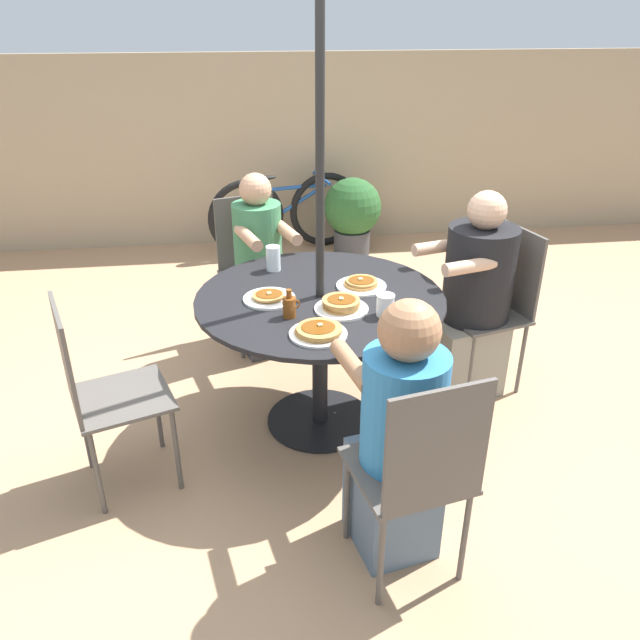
{
  "coord_description": "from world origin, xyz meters",
  "views": [
    {
      "loc": [
        -0.37,
        -2.79,
        2.06
      ],
      "look_at": [
        0.0,
        0.0,
        0.62
      ],
      "focal_mm": 35.0,
      "sensor_mm": 36.0,
      "label": 1
    }
  ],
  "objects_px": {
    "bicycle": "(287,213)",
    "pancake_plate_b": "(318,332)",
    "diner_south": "(260,271)",
    "syrup_bottle": "(290,306)",
    "patio_table": "(320,320)",
    "diner_east": "(471,306)",
    "diner_north": "(398,441)",
    "pancake_plate_d": "(361,284)",
    "pancake_plate_a": "(269,297)",
    "pancake_plate_c": "(341,305)",
    "patio_chair_south": "(252,261)",
    "coffee_cup": "(385,305)",
    "patio_chair_north": "(419,468)",
    "patio_chair_east": "(497,299)",
    "patio_chair_west": "(99,387)",
    "drinking_glass_a": "(273,258)",
    "potted_shrub": "(352,212)"
  },
  "relations": [
    {
      "from": "pancake_plate_b",
      "to": "drinking_glass_a",
      "type": "relative_size",
      "value": 1.9
    },
    {
      "from": "patio_table",
      "to": "coffee_cup",
      "type": "height_order",
      "value": "coffee_cup"
    },
    {
      "from": "patio_chair_north",
      "to": "pancake_plate_d",
      "type": "relative_size",
      "value": 3.72
    },
    {
      "from": "pancake_plate_d",
      "to": "bicycle",
      "type": "xyz_separation_m",
      "value": [
        -0.17,
        2.62,
        -0.42
      ]
    },
    {
      "from": "patio_chair_west",
      "to": "coffee_cup",
      "type": "bearing_deg",
      "value": 75.54
    },
    {
      "from": "diner_north",
      "to": "pancake_plate_d",
      "type": "relative_size",
      "value": 4.48
    },
    {
      "from": "patio_chair_south",
      "to": "pancake_plate_a",
      "type": "distance_m",
      "value": 1.09
    },
    {
      "from": "diner_south",
      "to": "coffee_cup",
      "type": "distance_m",
      "value": 1.29
    },
    {
      "from": "patio_chair_south",
      "to": "patio_chair_west",
      "type": "xyz_separation_m",
      "value": [
        -0.72,
        -1.42,
        0.0
      ]
    },
    {
      "from": "patio_chair_south",
      "to": "pancake_plate_b",
      "type": "height_order",
      "value": "patio_chair_south"
    },
    {
      "from": "coffee_cup",
      "to": "pancake_plate_a",
      "type": "bearing_deg",
      "value": 155.33
    },
    {
      "from": "patio_chair_south",
      "to": "potted_shrub",
      "type": "distance_m",
      "value": 1.75
    },
    {
      "from": "patio_chair_south",
      "to": "bicycle",
      "type": "xyz_separation_m",
      "value": [
        0.37,
        1.65,
        -0.19
      ]
    },
    {
      "from": "patio_table",
      "to": "diner_east",
      "type": "relative_size",
      "value": 1.05
    },
    {
      "from": "patio_chair_south",
      "to": "diner_south",
      "type": "bearing_deg",
      "value": 90.0
    },
    {
      "from": "patio_chair_south",
      "to": "pancake_plate_b",
      "type": "relative_size",
      "value": 3.72
    },
    {
      "from": "patio_chair_west",
      "to": "diner_east",
      "type": "bearing_deg",
      "value": 87.74
    },
    {
      "from": "diner_north",
      "to": "potted_shrub",
      "type": "relative_size",
      "value": 1.65
    },
    {
      "from": "diner_east",
      "to": "bicycle",
      "type": "bearing_deg",
      "value": 4.16
    },
    {
      "from": "diner_east",
      "to": "syrup_bottle",
      "type": "height_order",
      "value": "diner_east"
    },
    {
      "from": "pancake_plate_a",
      "to": "pancake_plate_c",
      "type": "height_order",
      "value": "pancake_plate_c"
    },
    {
      "from": "pancake_plate_d",
      "to": "potted_shrub",
      "type": "distance_m",
      "value": 2.5
    },
    {
      "from": "patio_table",
      "to": "drinking_glass_a",
      "type": "height_order",
      "value": "drinking_glass_a"
    },
    {
      "from": "syrup_bottle",
      "to": "drinking_glass_a",
      "type": "height_order",
      "value": "syrup_bottle"
    },
    {
      "from": "pancake_plate_a",
      "to": "pancake_plate_b",
      "type": "bearing_deg",
      "value": -64.04
    },
    {
      "from": "patio_chair_south",
      "to": "pancake_plate_b",
      "type": "distance_m",
      "value": 1.5
    },
    {
      "from": "syrup_bottle",
      "to": "diner_south",
      "type": "bearing_deg",
      "value": 94.93
    },
    {
      "from": "diner_south",
      "to": "pancake_plate_a",
      "type": "height_order",
      "value": "diner_south"
    },
    {
      "from": "pancake_plate_a",
      "to": "drinking_glass_a",
      "type": "xyz_separation_m",
      "value": [
        0.05,
        0.38,
        0.05
      ]
    },
    {
      "from": "diner_north",
      "to": "diner_south",
      "type": "height_order",
      "value": "diner_south"
    },
    {
      "from": "patio_chair_south",
      "to": "pancake_plate_a",
      "type": "xyz_separation_m",
      "value": [
        0.06,
        -1.06,
        0.23
      ]
    },
    {
      "from": "pancake_plate_c",
      "to": "coffee_cup",
      "type": "xyz_separation_m",
      "value": [
        0.19,
        -0.08,
        0.03
      ]
    },
    {
      "from": "diner_north",
      "to": "patio_chair_south",
      "type": "bearing_deg",
      "value": 92.69
    },
    {
      "from": "diner_east",
      "to": "syrup_bottle",
      "type": "relative_size",
      "value": 8.65
    },
    {
      "from": "patio_table",
      "to": "diner_east",
      "type": "distance_m",
      "value": 0.93
    },
    {
      "from": "patio_chair_north",
      "to": "diner_north",
      "type": "distance_m",
      "value": 0.18
    },
    {
      "from": "pancake_plate_a",
      "to": "pancake_plate_d",
      "type": "xyz_separation_m",
      "value": [
        0.48,
        0.09,
        0.0
      ]
    },
    {
      "from": "patio_chair_south",
      "to": "coffee_cup",
      "type": "distance_m",
      "value": 1.46
    },
    {
      "from": "bicycle",
      "to": "pancake_plate_b",
      "type": "bearing_deg",
      "value": -103.75
    },
    {
      "from": "patio_chair_north",
      "to": "pancake_plate_a",
      "type": "xyz_separation_m",
      "value": [
        -0.48,
        1.07,
        0.23
      ]
    },
    {
      "from": "diner_east",
      "to": "bicycle",
      "type": "height_order",
      "value": "diner_east"
    },
    {
      "from": "diner_south",
      "to": "potted_shrub",
      "type": "height_order",
      "value": "diner_south"
    },
    {
      "from": "bicycle",
      "to": "coffee_cup",
      "type": "bearing_deg",
      "value": -97.38
    },
    {
      "from": "patio_chair_east",
      "to": "patio_chair_west",
      "type": "distance_m",
      "value": 2.2
    },
    {
      "from": "pancake_plate_a",
      "to": "coffee_cup",
      "type": "relative_size",
      "value": 2.46
    },
    {
      "from": "patio_chair_north",
      "to": "pancake_plate_d",
      "type": "distance_m",
      "value": 1.18
    },
    {
      "from": "diner_south",
      "to": "syrup_bottle",
      "type": "xyz_separation_m",
      "value": [
        0.09,
        -1.09,
        0.27
      ]
    },
    {
      "from": "pancake_plate_c",
      "to": "bicycle",
      "type": "xyz_separation_m",
      "value": [
        -0.02,
        2.87,
        -0.43
      ]
    },
    {
      "from": "patio_table",
      "to": "bicycle",
      "type": "distance_m",
      "value": 2.71
    },
    {
      "from": "syrup_bottle",
      "to": "diner_east",
      "type": "bearing_deg",
      "value": 22.47
    }
  ]
}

